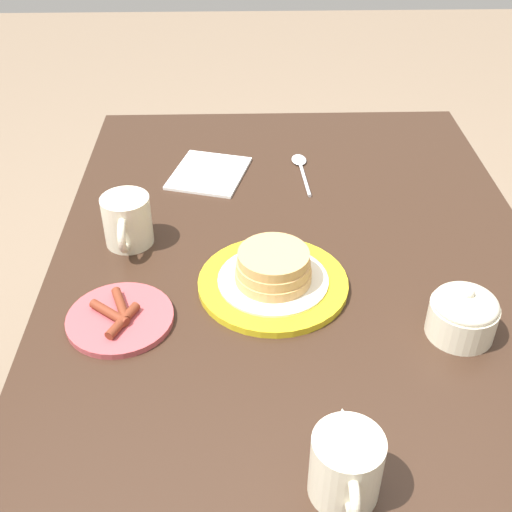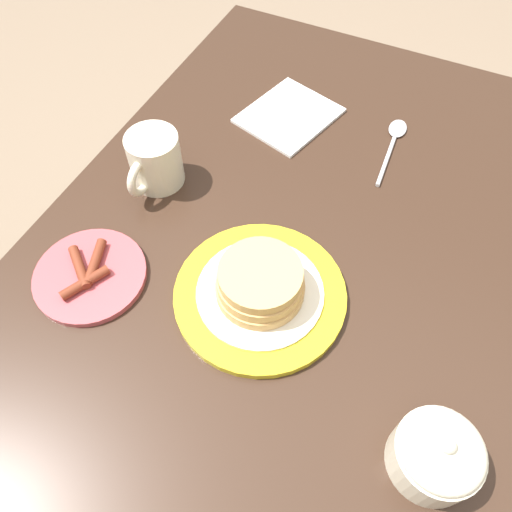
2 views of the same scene
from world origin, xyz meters
name	(u,v)px [view 1 (image 1 of 2)]	position (x,y,z in m)	size (l,w,h in m)	color
dining_table	(296,329)	(0.00, 0.00, 0.60)	(1.23, 0.83, 0.73)	#332116
pancake_plate	(273,275)	(0.04, -0.05, 0.75)	(0.24, 0.24, 0.07)	gold
side_plate_bacon	(120,318)	(0.11, -0.28, 0.73)	(0.16, 0.16, 0.02)	#B2474C
coffee_mug	(127,221)	(-0.09, -0.29, 0.77)	(0.11, 0.08, 0.09)	beige
creamer_pitcher	(346,465)	(0.40, 0.02, 0.77)	(0.12, 0.08, 0.10)	beige
sugar_bowl	(463,313)	(0.15, 0.22, 0.76)	(0.10, 0.10, 0.08)	beige
napkin	(209,173)	(-0.33, -0.16, 0.73)	(0.19, 0.18, 0.01)	white
spoon	(301,166)	(-0.35, 0.03, 0.73)	(0.17, 0.03, 0.01)	silver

